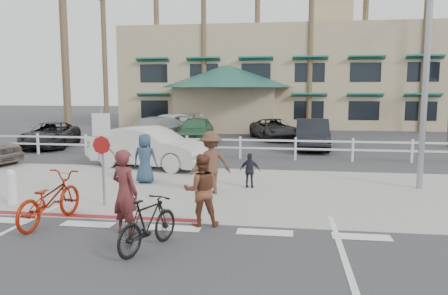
% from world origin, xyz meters
% --- Properties ---
extents(ground, '(140.00, 140.00, 0.00)m').
position_xyz_m(ground, '(0.00, 0.00, 0.00)').
color(ground, '#333335').
extents(bike_path, '(12.00, 16.00, 0.01)m').
position_xyz_m(bike_path, '(0.00, -2.00, 0.00)').
color(bike_path, '#333335').
rests_on(bike_path, ground).
extents(sidewalk_plaza, '(22.00, 7.00, 0.01)m').
position_xyz_m(sidewalk_plaza, '(0.00, 4.50, 0.01)').
color(sidewalk_plaza, gray).
rests_on(sidewalk_plaza, ground).
extents(cross_street, '(40.00, 5.00, 0.01)m').
position_xyz_m(cross_street, '(0.00, 8.50, 0.00)').
color(cross_street, '#333335').
rests_on(cross_street, ground).
extents(parking_lot, '(50.00, 16.00, 0.01)m').
position_xyz_m(parking_lot, '(0.00, 18.00, 0.00)').
color(parking_lot, '#333335').
rests_on(parking_lot, ground).
extents(curb_red, '(7.00, 0.25, 0.02)m').
position_xyz_m(curb_red, '(-3.00, 1.20, 0.01)').
color(curb_red, maroon).
rests_on(curb_red, ground).
extents(rail_fence, '(29.40, 0.16, 1.00)m').
position_xyz_m(rail_fence, '(0.50, 10.50, 0.50)').
color(rail_fence, silver).
rests_on(rail_fence, ground).
extents(building, '(28.00, 16.00, 11.30)m').
position_xyz_m(building, '(2.00, 31.00, 5.65)').
color(building, tan).
rests_on(building, ground).
extents(sign_post, '(0.50, 0.10, 2.90)m').
position_xyz_m(sign_post, '(-2.30, 2.20, 1.45)').
color(sign_post, gray).
rests_on(sign_post, ground).
extents(bollard_0, '(0.26, 0.26, 0.95)m').
position_xyz_m(bollard_0, '(-4.80, 2.00, 0.47)').
color(bollard_0, silver).
rests_on(bollard_0, ground).
extents(streetlight_0, '(0.60, 2.00, 9.00)m').
position_xyz_m(streetlight_0, '(6.50, 5.50, 4.50)').
color(streetlight_0, gray).
rests_on(streetlight_0, ground).
extents(streetlight_1, '(0.60, 2.00, 9.50)m').
position_xyz_m(streetlight_1, '(12.00, 24.00, 4.75)').
color(streetlight_1, gray).
rests_on(streetlight_1, ground).
extents(palm_0, '(4.00, 4.00, 15.00)m').
position_xyz_m(palm_0, '(-16.00, 26.00, 7.50)').
color(palm_0, '#163915').
rests_on(palm_0, ground).
extents(palm_1, '(4.00, 4.00, 13.00)m').
position_xyz_m(palm_1, '(-12.00, 25.00, 6.50)').
color(palm_1, '#163915').
rests_on(palm_1, ground).
extents(palm_2, '(4.00, 4.00, 16.00)m').
position_xyz_m(palm_2, '(-8.00, 26.00, 8.00)').
color(palm_2, '#163915').
rests_on(palm_2, ground).
extents(palm_3, '(4.00, 4.00, 14.00)m').
position_xyz_m(palm_3, '(-4.00, 25.00, 7.00)').
color(palm_3, '#163915').
rests_on(palm_3, ground).
extents(palm_4, '(4.00, 4.00, 15.00)m').
position_xyz_m(palm_4, '(0.00, 26.00, 7.50)').
color(palm_4, '#163915').
rests_on(palm_4, ground).
extents(palm_5, '(4.00, 4.00, 13.00)m').
position_xyz_m(palm_5, '(4.00, 25.00, 6.50)').
color(palm_5, '#163915').
rests_on(palm_5, ground).
extents(palm_6, '(4.00, 4.00, 17.00)m').
position_xyz_m(palm_6, '(8.00, 26.00, 8.50)').
color(palm_6, '#163915').
rests_on(palm_6, ground).
extents(palm_7, '(4.00, 4.00, 14.00)m').
position_xyz_m(palm_7, '(12.00, 25.00, 7.00)').
color(palm_7, '#163915').
rests_on(palm_7, ground).
extents(palm_10, '(4.00, 4.00, 12.00)m').
position_xyz_m(palm_10, '(-10.00, 15.00, 6.00)').
color(palm_10, '#163915').
rests_on(palm_10, ground).
extents(bike_red, '(1.02, 2.26, 1.15)m').
position_xyz_m(bike_red, '(-2.88, 0.56, 0.58)').
color(bike_red, maroon).
rests_on(bike_red, ground).
extents(rider_red, '(0.78, 0.67, 1.82)m').
position_xyz_m(rider_red, '(-0.90, 0.10, 0.91)').
color(rider_red, maroon).
rests_on(rider_red, ground).
extents(bike_black, '(1.07, 1.78, 1.03)m').
position_xyz_m(bike_black, '(-0.15, -0.70, 0.52)').
color(bike_black, black).
rests_on(bike_black, ground).
extents(rider_black, '(0.93, 0.80, 1.64)m').
position_xyz_m(rider_black, '(0.56, 0.91, 0.82)').
color(rider_black, brown).
rests_on(rider_black, ground).
extents(pedestrian_a, '(1.37, 1.12, 1.84)m').
position_xyz_m(pedestrian_a, '(0.24, 3.97, 0.92)').
color(pedestrian_a, '#533524').
rests_on(pedestrian_a, ground).
extents(pedestrian_child, '(0.65, 0.30, 1.09)m').
position_xyz_m(pedestrian_child, '(1.31, 4.86, 0.55)').
color(pedestrian_child, '#24242F').
rests_on(pedestrian_child, ground).
extents(pedestrian_b, '(0.80, 0.52, 1.63)m').
position_xyz_m(pedestrian_b, '(-2.14, 5.09, 0.82)').
color(pedestrian_b, '#283C53').
rests_on(pedestrian_b, ground).
extents(car_white_sedan, '(5.15, 2.93, 1.61)m').
position_xyz_m(car_white_sedan, '(-2.85, 7.88, 0.80)').
color(car_white_sedan, beige).
rests_on(car_white_sedan, ground).
extents(lot_car_0, '(3.18, 5.10, 1.31)m').
position_xyz_m(lot_car_0, '(-10.01, 13.04, 0.66)').
color(lot_car_0, black).
rests_on(lot_car_0, ground).
extents(lot_car_1, '(3.74, 5.54, 1.49)m').
position_xyz_m(lot_car_1, '(-5.16, 15.48, 0.74)').
color(lot_car_1, gray).
rests_on(lot_car_1, ground).
extents(lot_car_2, '(2.12, 4.62, 1.54)m').
position_xyz_m(lot_car_2, '(-2.64, 15.37, 0.77)').
color(lot_car_2, '#2F603D').
rests_on(lot_car_2, ground).
extents(lot_car_3, '(1.75, 4.70, 1.54)m').
position_xyz_m(lot_car_3, '(3.71, 14.24, 0.77)').
color(lot_car_3, black).
rests_on(lot_car_3, ground).
extents(lot_car_4, '(4.08, 5.57, 1.50)m').
position_xyz_m(lot_car_4, '(-4.96, 18.01, 0.75)').
color(lot_car_4, white).
rests_on(lot_car_4, ground).
extents(lot_car_5, '(3.53, 4.97, 1.26)m').
position_xyz_m(lot_car_5, '(1.62, 18.43, 0.63)').
color(lot_car_5, '#27272A').
rests_on(lot_car_5, ground).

